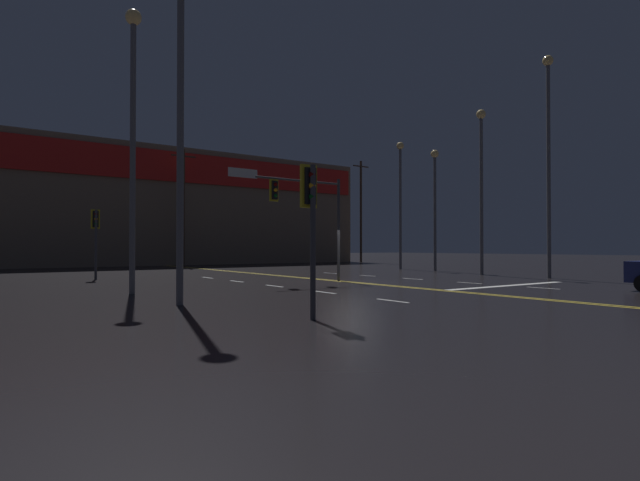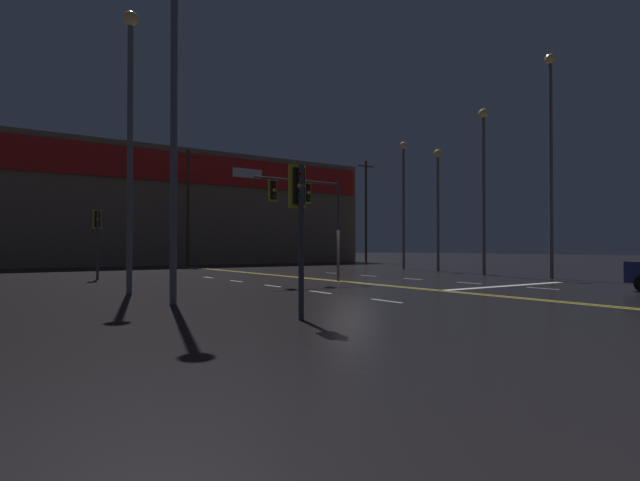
{
  "view_description": "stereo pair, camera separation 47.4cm",
  "coord_description": "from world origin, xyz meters",
  "px_view_note": "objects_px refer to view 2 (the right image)",
  "views": [
    {
      "loc": [
        -14.84,
        -18.4,
        1.64
      ],
      "look_at": [
        0.0,
        2.49,
        2.0
      ],
      "focal_mm": 28.0,
      "sensor_mm": 36.0,
      "label": 1
    },
    {
      "loc": [
        -14.45,
        -18.67,
        1.64
      ],
      "look_at": [
        0.0,
        2.49,
        2.0
      ],
      "focal_mm": 28.0,
      "sensor_mm": 36.0,
      "label": 2
    }
  ],
  "objects_px": {
    "streetlight_far_median": "(484,169)",
    "streetlight_far_right": "(130,114)",
    "traffic_signal_corner_southwest": "(299,205)",
    "streetlight_median_approach": "(438,192)",
    "streetlight_near_left": "(551,139)",
    "streetlight_near_right": "(404,188)",
    "streetlight_far_left": "(174,85)",
    "traffic_signal_corner_northwest": "(97,228)",
    "traffic_signal_median": "(305,201)"
  },
  "relations": [
    {
      "from": "traffic_signal_corner_southwest",
      "to": "streetlight_near_right",
      "type": "bearing_deg",
      "value": 41.16
    },
    {
      "from": "streetlight_median_approach",
      "to": "streetlight_far_left",
      "type": "bearing_deg",
      "value": -155.51
    },
    {
      "from": "streetlight_near_right",
      "to": "streetlight_near_left",
      "type": "bearing_deg",
      "value": -97.08
    },
    {
      "from": "traffic_signal_median",
      "to": "streetlight_near_right",
      "type": "distance_m",
      "value": 16.25
    },
    {
      "from": "traffic_signal_corner_southwest",
      "to": "streetlight_median_approach",
      "type": "height_order",
      "value": "streetlight_median_approach"
    },
    {
      "from": "streetlight_far_left",
      "to": "streetlight_near_right",
      "type": "bearing_deg",
      "value": 31.47
    },
    {
      "from": "streetlight_far_right",
      "to": "traffic_signal_median",
      "type": "bearing_deg",
      "value": 8.62
    },
    {
      "from": "streetlight_near_right",
      "to": "streetlight_far_right",
      "type": "relative_size",
      "value": 0.96
    },
    {
      "from": "streetlight_far_left",
      "to": "streetlight_far_right",
      "type": "xyz_separation_m",
      "value": [
        -0.19,
        4.27,
        0.06
      ]
    },
    {
      "from": "traffic_signal_corner_southwest",
      "to": "streetlight_far_median",
      "type": "relative_size",
      "value": 0.36
    },
    {
      "from": "traffic_signal_median",
      "to": "streetlight_near_right",
      "type": "bearing_deg",
      "value": 29.65
    },
    {
      "from": "traffic_signal_median",
      "to": "streetlight_near_left",
      "type": "bearing_deg",
      "value": -21.29
    },
    {
      "from": "traffic_signal_corner_southwest",
      "to": "streetlight_near_right",
      "type": "distance_m",
      "value": 27.55
    },
    {
      "from": "traffic_signal_corner_southwest",
      "to": "streetlight_far_left",
      "type": "relative_size",
      "value": 0.35
    },
    {
      "from": "streetlight_near_right",
      "to": "streetlight_median_approach",
      "type": "relative_size",
      "value": 1.13
    },
    {
      "from": "streetlight_far_right",
      "to": "traffic_signal_corner_southwest",
      "type": "bearing_deg",
      "value": -79.5
    },
    {
      "from": "traffic_signal_corner_northwest",
      "to": "streetlight_far_median",
      "type": "xyz_separation_m",
      "value": [
        19.79,
        -8.76,
        3.66
      ]
    },
    {
      "from": "streetlight_near_right",
      "to": "streetlight_far_left",
      "type": "height_order",
      "value": "streetlight_far_left"
    },
    {
      "from": "traffic_signal_median",
      "to": "streetlight_far_median",
      "type": "bearing_deg",
      "value": -3.29
    },
    {
      "from": "streetlight_near_right",
      "to": "streetlight_far_left",
      "type": "bearing_deg",
      "value": -148.53
    },
    {
      "from": "streetlight_near_left",
      "to": "streetlight_median_approach",
      "type": "relative_size",
      "value": 1.4
    },
    {
      "from": "traffic_signal_corner_northwest",
      "to": "streetlight_far_median",
      "type": "relative_size",
      "value": 0.36
    },
    {
      "from": "streetlight_far_left",
      "to": "traffic_signal_median",
      "type": "bearing_deg",
      "value": 34.49
    },
    {
      "from": "traffic_signal_corner_southwest",
      "to": "streetlight_far_right",
      "type": "relative_size",
      "value": 0.35
    },
    {
      "from": "streetlight_far_right",
      "to": "streetlight_far_median",
      "type": "bearing_deg",
      "value": 1.52
    },
    {
      "from": "streetlight_near_right",
      "to": "streetlight_median_approach",
      "type": "xyz_separation_m",
      "value": [
        -0.02,
        -3.45,
        -0.63
      ]
    },
    {
      "from": "traffic_signal_corner_southwest",
      "to": "streetlight_far_median",
      "type": "xyz_separation_m",
      "value": [
        18.78,
        9.32,
        3.7
      ]
    },
    {
      "from": "streetlight_near_left",
      "to": "streetlight_near_right",
      "type": "distance_m",
      "value": 12.94
    },
    {
      "from": "streetlight_near_left",
      "to": "streetlight_far_median",
      "type": "distance_m",
      "value": 4.27
    },
    {
      "from": "traffic_signal_corner_northwest",
      "to": "streetlight_far_left",
      "type": "distance_m",
      "value": 14.07
    },
    {
      "from": "streetlight_near_right",
      "to": "traffic_signal_corner_southwest",
      "type": "bearing_deg",
      "value": -138.84
    },
    {
      "from": "traffic_signal_median",
      "to": "streetlight_far_right",
      "type": "bearing_deg",
      "value": -171.38
    },
    {
      "from": "streetlight_far_median",
      "to": "streetlight_far_right",
      "type": "bearing_deg",
      "value": -178.48
    },
    {
      "from": "traffic_signal_corner_southwest",
      "to": "streetlight_far_left",
      "type": "xyz_separation_m",
      "value": [
        -1.43,
        4.51,
        3.72
      ]
    },
    {
      "from": "streetlight_far_right",
      "to": "traffic_signal_corner_northwest",
      "type": "bearing_deg",
      "value": 86.19
    },
    {
      "from": "streetlight_far_median",
      "to": "traffic_signal_median",
      "type": "bearing_deg",
      "value": 176.71
    },
    {
      "from": "streetlight_far_left",
      "to": "streetlight_far_median",
      "type": "bearing_deg",
      "value": 13.38
    },
    {
      "from": "traffic_signal_corner_southwest",
      "to": "streetlight_far_right",
      "type": "height_order",
      "value": "streetlight_far_right"
    },
    {
      "from": "streetlight_far_left",
      "to": "streetlight_far_median",
      "type": "relative_size",
      "value": 1.0
    },
    {
      "from": "traffic_signal_median",
      "to": "traffic_signal_corner_southwest",
      "type": "distance_m",
      "value": 12.05
    },
    {
      "from": "streetlight_median_approach",
      "to": "streetlight_far_median",
      "type": "xyz_separation_m",
      "value": [
        -1.76,
        -5.2,
        0.77
      ]
    },
    {
      "from": "streetlight_far_left",
      "to": "streetlight_far_median",
      "type": "height_order",
      "value": "streetlight_far_left"
    },
    {
      "from": "streetlight_near_right",
      "to": "streetlight_far_left",
      "type": "relative_size",
      "value": 0.97
    },
    {
      "from": "streetlight_near_left",
      "to": "streetlight_far_median",
      "type": "relative_size",
      "value": 1.2
    },
    {
      "from": "traffic_signal_median",
      "to": "streetlight_far_left",
      "type": "height_order",
      "value": "streetlight_far_left"
    },
    {
      "from": "streetlight_median_approach",
      "to": "streetlight_far_left",
      "type": "height_order",
      "value": "streetlight_far_left"
    },
    {
      "from": "traffic_signal_median",
      "to": "traffic_signal_corner_northwest",
      "type": "xyz_separation_m",
      "value": [
        -7.59,
        8.06,
        -1.17
      ]
    },
    {
      "from": "traffic_signal_median",
      "to": "streetlight_far_right",
      "type": "height_order",
      "value": "streetlight_far_right"
    },
    {
      "from": "traffic_signal_corner_southwest",
      "to": "streetlight_near_left",
      "type": "relative_size",
      "value": 0.3
    },
    {
      "from": "streetlight_median_approach",
      "to": "streetlight_far_median",
      "type": "distance_m",
      "value": 5.55
    }
  ]
}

